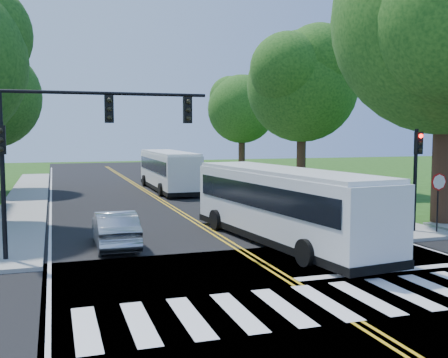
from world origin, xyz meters
name	(u,v)px	position (x,y,z in m)	size (l,w,h in m)	color
ground	(316,297)	(0.00, 0.00, 0.00)	(140.00, 140.00, 0.00)	#204310
road	(171,207)	(0.00, 18.00, 0.01)	(14.00, 96.00, 0.01)	black
cross_road	(316,297)	(0.00, 0.00, 0.01)	(60.00, 12.00, 0.01)	black
center_line	(158,199)	(0.00, 22.00, 0.01)	(0.36, 70.00, 0.01)	gold
edge_line_w	(51,203)	(-6.80, 22.00, 0.01)	(0.12, 70.00, 0.01)	silver
edge_line_e	(253,195)	(6.80, 22.00, 0.01)	(0.12, 70.00, 0.01)	silver
crosswalk	(325,302)	(0.00, -0.50, 0.02)	(12.60, 3.00, 0.01)	silver
stop_bar	(390,271)	(3.50, 1.60, 0.02)	(6.60, 0.40, 0.01)	silver
sidewalk_nw	(27,197)	(-8.30, 25.00, 0.07)	(2.60, 40.00, 0.15)	gray
sidewalk_ne	(257,189)	(8.30, 25.00, 0.07)	(2.60, 40.00, 0.15)	gray
tree_east_mid	(302,87)	(11.50, 24.00, 7.86)	(8.40, 8.40, 11.93)	#332114
tree_east_far	(242,109)	(12.50, 40.00, 6.86)	(7.20, 7.20, 10.34)	#332114
signal_nw	(75,133)	(-5.86, 6.43, 4.38)	(7.15, 0.46, 5.66)	black
signal_ne	(416,166)	(8.20, 6.44, 2.96)	(0.30, 0.46, 4.40)	black
stop_sign	(438,188)	(9.00, 5.98, 2.03)	(0.76, 0.08, 2.53)	black
bus_lead	(283,204)	(2.00, 6.51, 1.57)	(3.84, 11.64, 2.95)	silver
bus_follow	(168,170)	(1.72, 26.71, 1.58)	(2.87, 11.49, 2.96)	silver
hatchback	(115,229)	(-4.42, 7.74, 0.72)	(1.50, 4.30, 1.42)	#A8AAAF
suv	(294,203)	(5.34, 12.39, 0.70)	(2.28, 4.95, 1.37)	silver
dark_sedan	(281,201)	(5.09, 13.45, 0.70)	(1.92, 4.73, 1.37)	black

